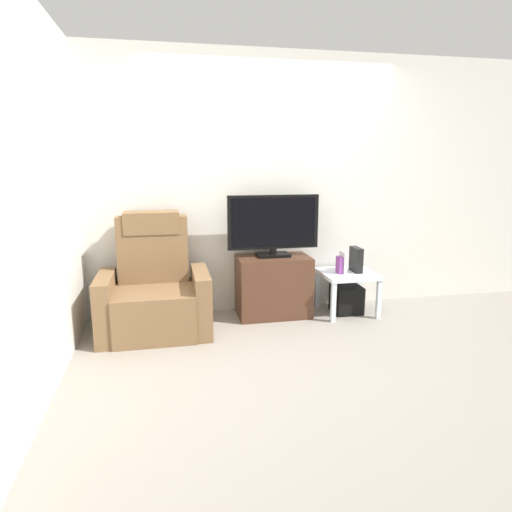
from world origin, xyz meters
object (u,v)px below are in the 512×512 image
(recliner_armchair, at_px, (154,291))
(game_console, at_px, (356,260))
(tv_stand, at_px, (273,286))
(book_leftmost, at_px, (339,265))
(side_table, at_px, (347,278))
(subwoofer_box, at_px, (346,299))
(television, at_px, (273,224))
(book_middle, at_px, (343,262))

(recliner_armchair, relative_size, game_console, 4.29)
(tv_stand, bearing_deg, book_leftmost, -7.74)
(side_table, height_order, subwoofer_box, side_table)
(side_table, bearing_deg, television, 173.35)
(side_table, bearing_deg, recliner_armchair, -176.56)
(game_console, bearing_deg, tv_stand, 175.97)
(tv_stand, height_order, book_leftmost, tv_stand)
(recliner_armchair, relative_size, book_middle, 4.83)
(book_leftmost, bearing_deg, television, 170.67)
(side_table, xyz_separation_m, book_middle, (-0.06, -0.02, 0.18))
(game_console, bearing_deg, television, 174.71)
(tv_stand, relative_size, book_leftmost, 4.23)
(recliner_armchair, height_order, side_table, recliner_armchair)
(subwoofer_box, bearing_deg, tv_stand, 174.75)
(book_leftmost, relative_size, book_middle, 0.76)
(television, relative_size, side_table, 1.68)
(recliner_armchair, bearing_deg, game_console, 7.79)
(tv_stand, distance_m, book_leftmost, 0.70)
(recliner_armchair, relative_size, book_leftmost, 6.34)
(subwoofer_box, xyz_separation_m, book_middle, (-0.06, -0.02, 0.40))
(side_table, distance_m, subwoofer_box, 0.22)
(recliner_armchair, height_order, subwoofer_box, recliner_armchair)
(book_leftmost, bearing_deg, book_middle, 0.00)
(book_middle, bearing_deg, recliner_armchair, -177.06)
(tv_stand, distance_m, subwoofer_box, 0.78)
(recliner_armchair, xyz_separation_m, game_console, (2.02, 0.13, 0.18))
(recliner_armchair, xyz_separation_m, book_leftmost, (1.83, 0.10, 0.14))
(television, xyz_separation_m, game_console, (0.85, -0.08, -0.38))
(tv_stand, height_order, game_console, game_console)
(recliner_armchair, distance_m, book_leftmost, 1.83)
(subwoofer_box, bearing_deg, game_console, 6.34)
(recliner_armchair, distance_m, game_console, 2.03)
(television, distance_m, side_table, 0.95)
(television, xyz_separation_m, side_table, (0.76, -0.09, -0.57))
(subwoofer_box, distance_m, book_middle, 0.40)
(book_middle, bearing_deg, book_leftmost, 180.00)
(recliner_armchair, bearing_deg, television, 14.19)
(tv_stand, bearing_deg, subwoofer_box, -5.25)
(television, distance_m, recliner_armchair, 1.31)
(subwoofer_box, height_order, book_leftmost, book_leftmost)
(television, bearing_deg, book_middle, -8.82)
(game_console, bearing_deg, book_leftmost, -171.03)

